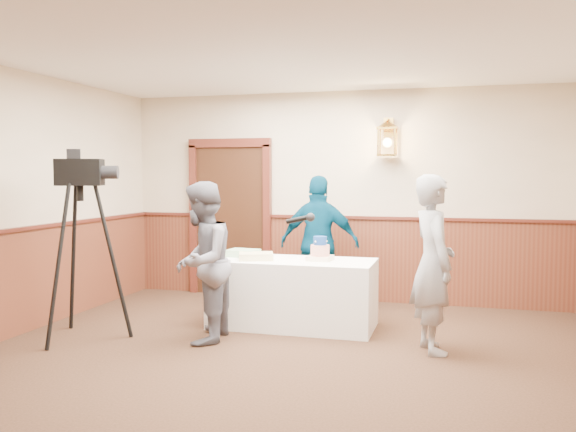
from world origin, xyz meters
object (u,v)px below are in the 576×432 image
Objects in this scene: sheet_cake_green at (243,253)px; tv_camera_rig at (82,259)px; display_table at (293,293)px; tiered_cake at (320,251)px; baker at (433,264)px; assistant_p at (319,243)px; sheet_cake_yellow at (256,256)px; interviewer at (202,262)px.

tv_camera_rig reaches higher than sheet_cake_green.
display_table is 2.28m from tv_camera_rig.
tiered_cake is 0.15× the size of tv_camera_rig.
tiered_cake is at bearing 43.39° from baker.
display_table is at bearing 8.13° from tv_camera_rig.
assistant_p is 0.91× the size of tv_camera_rig.
display_table is at bearing 49.03° from baker.
sheet_cake_green reaches higher than sheet_cake_yellow.
display_table is at bearing -173.92° from tiered_cake.
interviewer reaches higher than display_table.
baker reaches higher than sheet_cake_yellow.
baker is at bearing -13.55° from sheet_cake_yellow.
interviewer is 0.97× the size of assistant_p.
tiered_cake reaches higher than sheet_cake_yellow.
baker is at bearing -17.46° from sheet_cake_green.
display_table is 0.57m from tiered_cake.
tv_camera_rig is (-3.50, -0.49, -0.02)m from baker.
tv_camera_rig is (-2.07, -1.91, -0.01)m from assistant_p.
sheet_cake_green is 0.20× the size of baker.
sheet_cake_yellow reaches higher than display_table.
assistant_p is at bearing 62.01° from sheet_cake_yellow.
assistant_p is (0.74, 0.74, 0.05)m from sheet_cake_green.
sheet_cake_yellow is 0.22× the size of assistant_p.
assistant_p is (0.11, 0.85, 0.47)m from display_table.
assistant_p is at bearing 147.28° from interviewer.
display_table is 0.97× the size of tv_camera_rig.
sheet_cake_green reaches higher than display_table.
display_table is 0.98m from assistant_p.
baker is at bearing 90.43° from interviewer.
interviewer reaches higher than tiered_cake.
assistant_p reaches higher than sheet_cake_green.
interviewer reaches higher than sheet_cake_green.
display_table is at bearing -10.21° from sheet_cake_green.
sheet_cake_yellow is at bearing -43.05° from sheet_cake_green.
baker is (2.26, 0.28, 0.04)m from interviewer.
display_table is 0.76m from sheet_cake_green.
interviewer is at bearing 76.26° from baker.
sheet_cake_yellow is at bearing 61.64° from assistant_p.
interviewer is 1.89m from assistant_p.
baker reaches higher than display_table.
display_table is 6.62× the size of tiered_cake.
sheet_cake_green is (-0.93, 0.08, -0.06)m from tiered_cake.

